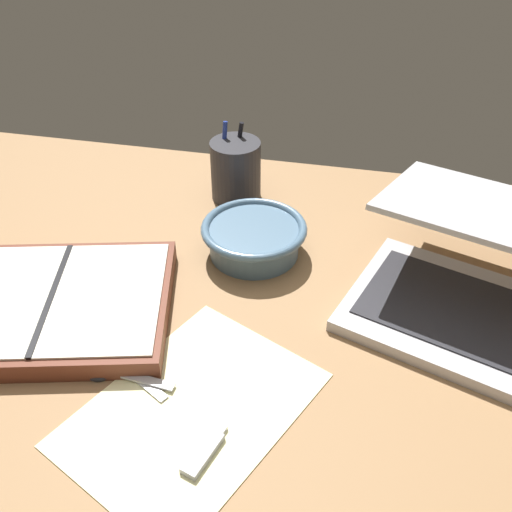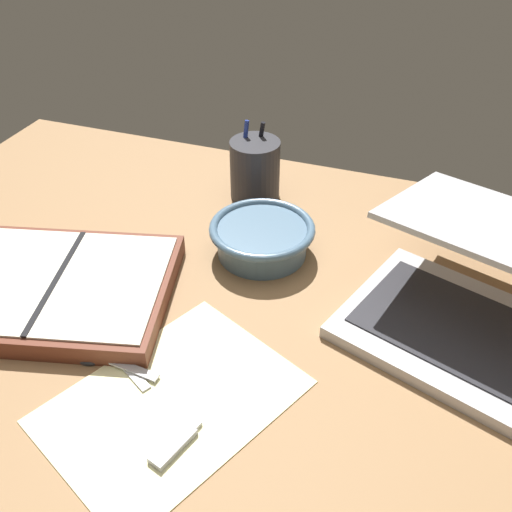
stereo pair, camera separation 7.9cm
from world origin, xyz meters
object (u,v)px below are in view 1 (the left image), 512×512
Objects in this scene: laptop at (476,281)px; pen_cup at (236,170)px; scissors at (115,367)px; planner at (54,305)px; bowl at (254,237)px.

laptop is 2.88× the size of pen_cup.
planner is at bearing 165.10° from scissors.
planner is 14.56cm from scissors.
pen_cup is at bearing 169.35° from laptop.
bowl is 1.20× the size of pen_cup.
pen_cup reaches higher than planner.
bowl is 1.38× the size of scissors.
laptop is 2.40× the size of bowl.
laptop is 45.44cm from pen_cup.
bowl is at bearing 84.28° from scissors.
laptop is 1.08× the size of planner.
planner is at bearing -115.79° from pen_cup.
pen_cup is 0.37× the size of planner.
planner is at bearing -147.83° from laptop.
laptop is 58.45cm from planner.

